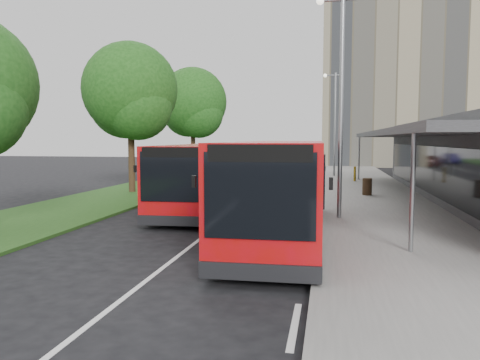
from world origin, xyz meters
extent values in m
plane|color=black|center=(0.00, 0.00, 0.00)|extent=(120.00, 120.00, 0.00)
cube|color=slate|center=(6.00, 20.00, 0.07)|extent=(5.00, 80.00, 0.15)
cube|color=#1E4415|center=(-7.00, 20.00, 0.05)|extent=(5.00, 80.00, 0.10)
cube|color=silver|center=(0.00, 15.00, 0.01)|extent=(0.12, 70.00, 0.01)
cube|color=silver|center=(3.30, -8.00, 0.01)|extent=(0.12, 2.00, 0.01)
cube|color=silver|center=(3.30, -2.00, 0.01)|extent=(0.12, 2.00, 0.01)
cube|color=silver|center=(3.30, 4.00, 0.01)|extent=(0.12, 2.00, 0.01)
cube|color=silver|center=(3.30, 10.00, 0.01)|extent=(0.12, 2.00, 0.01)
cube|color=silver|center=(3.30, 16.00, 0.01)|extent=(0.12, 2.00, 0.01)
cube|color=silver|center=(3.30, 22.00, 0.01)|extent=(0.12, 2.00, 0.01)
cube|color=silver|center=(3.30, 28.00, 0.01)|extent=(0.12, 2.00, 0.01)
cube|color=silver|center=(3.30, 34.00, 0.01)|extent=(0.12, 2.00, 0.01)
cube|color=silver|center=(3.30, 40.00, 0.01)|extent=(0.12, 2.00, 0.01)
cube|color=silver|center=(3.30, 46.00, 0.01)|extent=(0.12, 2.00, 0.01)
cube|color=tan|center=(14.00, 42.00, 9.00)|extent=(22.00, 12.00, 18.00)
cube|color=black|center=(8.48, 8.00, 1.60)|extent=(0.06, 24.00, 2.20)
cube|color=#2B2B2E|center=(7.20, 8.00, 3.30)|extent=(2.80, 26.00, 0.25)
cylinder|color=gray|center=(5.90, -3.00, 1.65)|extent=(0.12, 0.12, 3.30)
cylinder|color=gray|center=(5.90, 19.00, 1.65)|extent=(0.12, 0.12, 3.30)
cylinder|color=#312213|center=(-7.00, 9.00, 2.04)|extent=(0.36, 0.36, 4.08)
sphere|color=#174412|center=(-7.00, 9.00, 5.75)|extent=(5.19, 5.19, 5.19)
sphere|color=#174412|center=(-6.40, 8.60, 4.82)|extent=(3.71, 3.71, 3.71)
sphere|color=#174412|center=(-7.50, 9.50, 5.10)|extent=(4.08, 4.08, 4.08)
cylinder|color=#312213|center=(-7.00, 21.00, 2.14)|extent=(0.36, 0.36, 4.28)
sphere|color=#174412|center=(-7.00, 21.00, 6.02)|extent=(5.44, 5.44, 5.44)
sphere|color=#174412|center=(-6.40, 20.60, 5.05)|extent=(3.89, 3.89, 3.89)
sphere|color=#174412|center=(-7.50, 21.50, 5.34)|extent=(4.28, 4.28, 4.28)
cylinder|color=gray|center=(4.20, 2.00, 4.15)|extent=(0.16, 0.16, 8.00)
cylinder|color=gray|center=(4.00, 2.00, 7.95)|extent=(1.40, 0.10, 0.10)
sphere|color=silver|center=(3.40, 2.00, 7.95)|extent=(0.28, 0.28, 0.28)
cylinder|color=gray|center=(4.20, 22.00, 4.15)|extent=(0.16, 0.16, 8.00)
cylinder|color=gray|center=(4.00, 22.00, 7.95)|extent=(1.40, 0.10, 0.10)
sphere|color=silver|center=(3.40, 22.00, 7.95)|extent=(0.28, 0.28, 0.28)
cube|color=#AA0915|center=(2.37, -1.23, 1.65)|extent=(2.68, 10.38, 2.61)
cube|color=black|center=(2.37, -1.23, 0.37)|extent=(2.70, 10.40, 0.30)
cube|color=black|center=(2.48, -6.42, 1.92)|extent=(2.21, 0.10, 1.72)
cube|color=black|center=(2.26, 3.95, 2.07)|extent=(2.16, 0.10, 1.28)
cube|color=black|center=(1.11, -0.97, 2.11)|extent=(0.24, 8.85, 1.18)
cube|color=black|center=(3.61, -0.91, 2.11)|extent=(0.24, 8.85, 1.18)
cube|color=black|center=(2.48, -6.43, 0.39)|extent=(2.46, 0.13, 0.34)
cube|color=black|center=(2.48, -6.43, 2.75)|extent=(2.07, 0.08, 0.34)
cube|color=black|center=(1.10, -6.23, 2.16)|extent=(0.08, 0.08, 0.25)
cube|color=black|center=(3.85, -6.17, 2.16)|extent=(0.08, 0.08, 0.25)
cylinder|color=black|center=(1.41, -4.60, 0.44)|extent=(0.31, 0.89, 0.89)
cylinder|color=black|center=(3.47, -4.56, 0.44)|extent=(0.31, 0.89, 0.89)
cylinder|color=black|center=(1.27, 2.09, 0.44)|extent=(0.31, 0.89, 0.89)
cylinder|color=black|center=(3.33, 2.13, 0.44)|extent=(0.31, 0.89, 0.89)
cube|color=#AA0915|center=(-1.44, 3.88, 1.56)|extent=(2.81, 9.88, 2.47)
cube|color=black|center=(-1.44, 3.88, 0.35)|extent=(2.83, 9.90, 0.28)
cube|color=black|center=(-1.20, -1.02, 1.82)|extent=(2.09, 0.15, 1.63)
cube|color=black|center=(-1.68, 8.78, 1.96)|extent=(2.05, 0.15, 1.21)
cube|color=black|center=(-2.63, 4.10, 2.00)|extent=(0.46, 8.37, 1.12)
cube|color=black|center=(-0.27, 4.22, 2.00)|extent=(0.46, 8.37, 1.12)
cube|color=black|center=(-1.20, -1.03, 0.37)|extent=(2.33, 0.19, 0.33)
cube|color=black|center=(-1.20, -1.03, 2.61)|extent=(1.95, 0.14, 0.33)
cube|color=black|center=(-2.51, -0.88, 2.05)|extent=(0.08, 0.08, 0.23)
cube|color=black|center=(0.10, -0.75, 2.05)|extent=(0.08, 0.08, 0.23)
cylinder|color=black|center=(-2.26, 0.67, 0.42)|extent=(0.32, 0.85, 0.84)
cylinder|color=black|center=(-0.31, 0.77, 0.42)|extent=(0.32, 0.85, 0.84)
cylinder|color=black|center=(-2.57, 6.99, 0.42)|extent=(0.32, 0.85, 0.84)
cylinder|color=black|center=(-0.62, 7.09, 0.42)|extent=(0.32, 0.85, 0.84)
cylinder|color=#332315|center=(5.76, 9.41, 0.58)|extent=(0.59, 0.59, 0.87)
cylinder|color=#EBB10C|center=(5.56, 17.56, 0.65)|extent=(0.19, 0.19, 1.00)
imported|color=#4F0B0C|center=(2.14, 38.37, 0.68)|extent=(2.85, 4.32, 1.37)
imported|color=navy|center=(-1.48, 45.27, 0.66)|extent=(1.50, 4.04, 1.32)
camera|label=1|loc=(3.81, -15.40, 3.03)|focal=35.00mm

